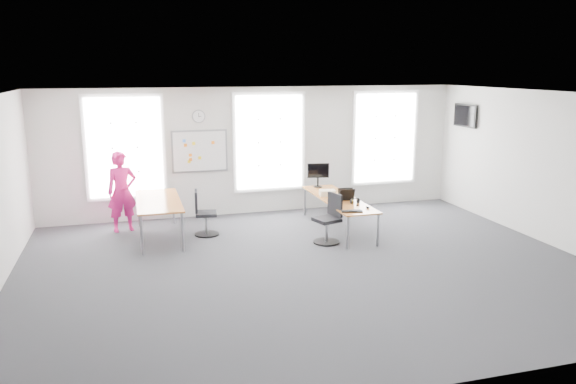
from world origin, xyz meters
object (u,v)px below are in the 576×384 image
object	(u,v)px
person	(122,192)
monitor	(318,173)
desk_left	(158,203)
keyboard	(352,211)
headphones	(355,201)
desk_right	(338,200)
chair_left	(203,216)
chair_right	(329,221)

from	to	relation	value
person	monitor	bearing A→B (deg)	-12.26
desk_left	keyboard	xyz separation A→B (m)	(3.60, -1.58, -0.03)
monitor	headphones	bearing A→B (deg)	-73.42
desk_right	chair_left	world-z (taller)	chair_left
desk_right	desk_left	size ratio (longest dim) A/B	1.29
desk_left	person	distance (m)	1.02
chair_left	keyboard	distance (m)	3.11
chair_left	keyboard	bearing A→B (deg)	-112.10
desk_left	monitor	bearing A→B (deg)	11.86
headphones	person	bearing A→B (deg)	165.36
desk_right	person	size ratio (longest dim) A/B	1.64
desk_right	chair_left	xyz separation A→B (m)	(-2.86, 0.35, -0.22)
desk_right	chair_right	xyz separation A→B (m)	(-0.51, -0.84, -0.21)
chair_left	headphones	world-z (taller)	chair_left
chair_right	desk_right	bearing A→B (deg)	131.11
desk_left	chair_right	world-z (taller)	chair_right
chair_right	keyboard	distance (m)	0.55
desk_left	chair_left	xyz separation A→B (m)	(0.90, -0.07, -0.31)
chair_right	chair_left	bearing A→B (deg)	-134.22
chair_left	person	distance (m)	1.85
desk_right	monitor	xyz separation A→B (m)	(-0.05, 1.20, 0.39)
keyboard	headphones	distance (m)	0.71
monitor	chair_right	bearing A→B (deg)	-93.06
desk_left	keyboard	distance (m)	3.93
headphones	monitor	distance (m)	1.76
monitor	person	bearing A→B (deg)	-169.63
chair_left	person	size ratio (longest dim) A/B	0.56
person	headphones	size ratio (longest dim) A/B	9.07
desk_right	monitor	world-z (taller)	monitor
headphones	monitor	xyz separation A→B (m)	(-0.21, 1.72, 0.29)
keyboard	monitor	distance (m)	2.38
chair_left	desk_right	bearing A→B (deg)	-89.91
chair_left	keyboard	xyz separation A→B (m)	(2.70, -1.51, 0.28)
headphones	monitor	bearing A→B (deg)	102.13
desk_right	desk_left	world-z (taller)	desk_left
chair_right	person	bearing A→B (deg)	-134.01
desk_left	person	xyz separation A→B (m)	(-0.70, 0.73, 0.13)
desk_left	keyboard	size ratio (longest dim) A/B	5.32
chair_left	person	xyz separation A→B (m)	(-1.61, 0.80, 0.44)
desk_left	person	bearing A→B (deg)	133.90
desk_left	headphones	bearing A→B (deg)	-13.56
chair_right	monitor	xyz separation A→B (m)	(0.46, 2.03, 0.59)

